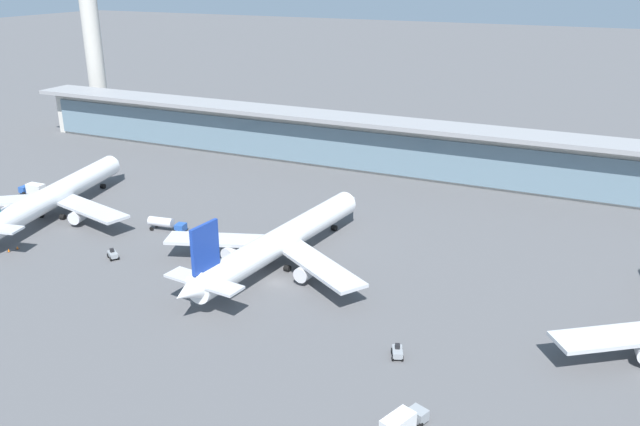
# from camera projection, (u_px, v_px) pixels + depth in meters

# --- Properties ---
(ground_plane) EXTENTS (1200.00, 1200.00, 0.00)m
(ground_plane) POSITION_uv_depth(u_px,v_px,m) (277.00, 282.00, 121.17)
(ground_plane) COLOR #515154
(airliner_left_stand) EXTENTS (44.35, 58.49, 15.69)m
(airliner_left_stand) POSITION_uv_depth(u_px,v_px,m) (53.00, 196.00, 151.38)
(airliner_left_stand) COLOR white
(airliner_left_stand) RESTS_ON ground
(airliner_centre_stand) EXTENTS (45.00, 58.90, 15.69)m
(airliner_centre_stand) POSITION_uv_depth(u_px,v_px,m) (279.00, 242.00, 126.42)
(airliner_centre_stand) COLOR white
(airliner_centre_stand) RESTS_ON ground
(service_truck_near_nose_grey) EXTENTS (4.75, 7.64, 3.10)m
(service_truck_near_nose_grey) POSITION_uv_depth(u_px,v_px,m) (402.00, 423.00, 81.30)
(service_truck_near_nose_grey) COLOR gray
(service_truck_near_nose_grey) RESTS_ON ground
(service_truck_under_wing_blue) EXTENTS (8.83, 3.57, 2.95)m
(service_truck_under_wing_blue) POSITION_uv_depth(u_px,v_px,m) (165.00, 223.00, 144.34)
(service_truck_under_wing_blue) COLOR #234C9E
(service_truck_under_wing_blue) RESTS_ON ground
(service_truck_by_tail_grey) EXTENTS (2.65, 3.29, 2.05)m
(service_truck_by_tail_grey) POSITION_uv_depth(u_px,v_px,m) (397.00, 352.00, 97.73)
(service_truck_by_tail_grey) COLOR gray
(service_truck_by_tail_grey) RESTS_ON ground
(service_truck_on_taxiway_blue) EXTENTS (7.35, 2.53, 3.10)m
(service_truck_on_taxiway_blue) POSITION_uv_depth(u_px,v_px,m) (34.00, 189.00, 166.56)
(service_truck_on_taxiway_blue) COLOR #234C9E
(service_truck_on_taxiway_blue) RESTS_ON ground
(service_truck_at_far_stand_grey) EXTENTS (3.33, 3.00, 2.05)m
(service_truck_at_far_stand_grey) POSITION_uv_depth(u_px,v_px,m) (113.00, 254.00, 130.72)
(service_truck_at_far_stand_grey) COLOR gray
(service_truck_at_far_stand_grey) RESTS_ON ground
(terminal_building) EXTENTS (255.62, 12.80, 15.20)m
(terminal_building) POSITION_uv_depth(u_px,v_px,m) (404.00, 147.00, 181.61)
(terminal_building) COLOR beige
(terminal_building) RESTS_ON ground
(control_tower) EXTENTS (12.00, 12.00, 75.83)m
(control_tower) POSITION_uv_depth(u_px,v_px,m) (88.00, 6.00, 236.08)
(control_tower) COLOR beige
(control_tower) RESTS_ON ground
(safety_cone_charlie) EXTENTS (0.62, 0.62, 0.70)m
(safety_cone_charlie) POSITION_uv_depth(u_px,v_px,m) (17.00, 248.00, 135.27)
(safety_cone_charlie) COLOR orange
(safety_cone_charlie) RESTS_ON ground
(safety_cone_delta) EXTENTS (0.62, 0.62, 0.70)m
(safety_cone_delta) POSITION_uv_depth(u_px,v_px,m) (9.00, 250.00, 133.98)
(safety_cone_delta) COLOR orange
(safety_cone_delta) RESTS_ON ground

